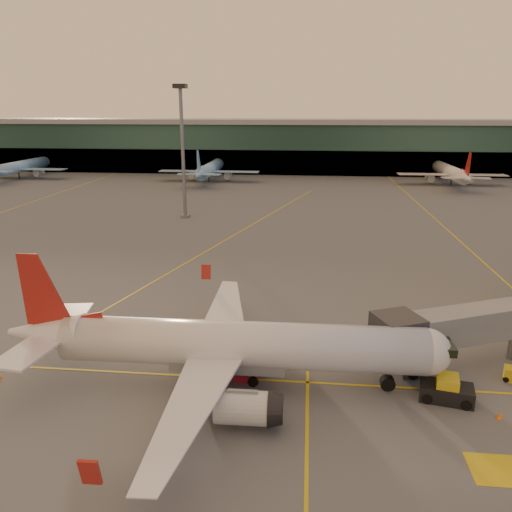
# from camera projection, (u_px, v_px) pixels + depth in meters

# --- Properties ---
(ground) EXTENTS (600.00, 600.00, 0.00)m
(ground) POSITION_uv_depth(u_px,v_px,m) (238.00, 415.00, 36.12)
(ground) COLOR #4C4F54
(ground) RESTS_ON ground
(taxi_markings) EXTENTS (100.12, 173.00, 0.01)m
(taxi_markings) POSITION_uv_depth(u_px,v_px,m) (231.00, 247.00, 79.24)
(taxi_markings) COLOR gold
(taxi_markings) RESTS_ON ground
(terminal) EXTENTS (400.00, 20.00, 17.60)m
(terminal) POSITION_uv_depth(u_px,v_px,m) (296.00, 146.00, 168.71)
(terminal) COLOR #19382D
(terminal) RESTS_ON ground
(mast_west_near) EXTENTS (2.40, 2.40, 25.60)m
(mast_west_near) POSITION_uv_depth(u_px,v_px,m) (182.00, 142.00, 96.75)
(mast_west_near) COLOR slate
(mast_west_near) RESTS_ON ground
(distant_aircraft_row) EXTENTS (225.00, 34.00, 13.00)m
(distant_aircraft_row) POSITION_uv_depth(u_px,v_px,m) (119.00, 179.00, 153.94)
(distant_aircraft_row) COLOR #83B3DC
(distant_aircraft_row) RESTS_ON ground
(main_airplane) EXTENTS (35.03, 31.48, 10.59)m
(main_airplane) POSITION_uv_depth(u_px,v_px,m) (227.00, 346.00, 39.09)
(main_airplane) COLOR silver
(main_airplane) RESTS_ON ground
(catering_truck) EXTENTS (5.80, 3.87, 4.15)m
(catering_truck) POSITION_uv_depth(u_px,v_px,m) (238.00, 349.00, 40.85)
(catering_truck) COLOR #B51930
(catering_truck) RESTS_ON ground
(pushback_tug) EXTENTS (4.22, 2.82, 2.00)m
(pushback_tug) POSITION_uv_depth(u_px,v_px,m) (446.00, 391.00, 37.74)
(pushback_tug) COLOR black
(pushback_tug) RESTS_ON ground
(cone_nose) EXTENTS (0.42, 0.42, 0.54)m
(cone_nose) POSITION_uv_depth(u_px,v_px,m) (500.00, 415.00, 35.65)
(cone_nose) COLOR orange
(cone_nose) RESTS_ON ground
(cone_wing_left) EXTENTS (0.40, 0.40, 0.51)m
(cone_wing_left) POSITION_uv_depth(u_px,v_px,m) (238.00, 299.00, 57.18)
(cone_wing_left) COLOR orange
(cone_wing_left) RESTS_ON ground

